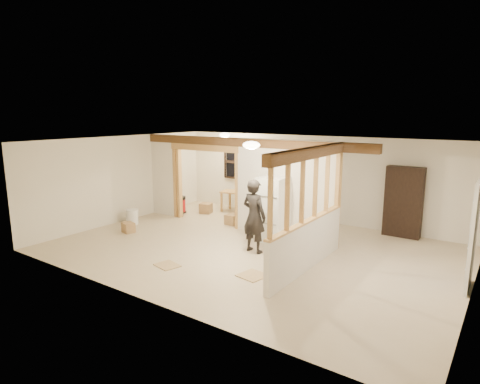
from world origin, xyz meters
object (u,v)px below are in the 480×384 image
Objects in this scene: woman at (254,216)px; shop_vac at (180,205)px; bookshelf at (403,202)px; refrigerator at (273,209)px; work_table at (238,202)px.

woman reaches higher than shop_vac.
refrigerator is at bearing -139.17° from bookshelf.
shop_vac is at bearing -17.26° from woman.
work_table is 1.87m from shop_vac.
work_table is (-2.44, 2.85, -0.50)m from woman.
refrigerator is at bearing -79.91° from woman.
work_table reaches higher than shop_vac.
woman is 4.33m from shop_vac.
bookshelf is (2.56, 2.21, 0.11)m from refrigerator.
woman is at bearing -86.36° from refrigerator.
woman reaches higher than refrigerator.
woman is at bearing -61.44° from work_table.
shop_vac is at bearing -167.40° from bookshelf.
shop_vac is at bearing -154.87° from work_table.
refrigerator reaches higher than shop_vac.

